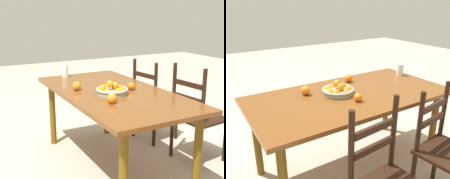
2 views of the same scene
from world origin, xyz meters
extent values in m
plane|color=#B7A593|center=(0.00, 0.00, 0.00)|extent=(12.00, 12.00, 0.00)
cube|color=brown|center=(0.00, 0.00, 0.71)|extent=(1.72, 0.87, 0.03)
cylinder|color=brown|center=(-0.75, -0.33, 0.35)|extent=(0.06, 0.06, 0.69)
cylinder|color=brown|center=(0.75, -0.33, 0.35)|extent=(0.06, 0.06, 0.69)
cylinder|color=brown|center=(-0.75, 0.33, 0.35)|extent=(0.06, 0.06, 0.69)
cylinder|color=brown|center=(0.75, 0.33, 0.35)|extent=(0.06, 0.06, 0.69)
cube|color=black|center=(0.26, 0.81, 0.42)|extent=(0.45, 0.45, 0.03)
cylinder|color=black|center=(0.07, 0.97, 0.21)|extent=(0.04, 0.04, 0.41)
cylinder|color=black|center=(0.45, 0.65, 0.21)|extent=(0.04, 0.04, 0.41)
cylinder|color=black|center=(0.10, 0.62, 0.21)|extent=(0.04, 0.04, 0.41)
cylinder|color=black|center=(0.45, 0.65, 0.69)|extent=(0.04, 0.04, 0.51)
cylinder|color=black|center=(0.10, 0.62, 0.69)|extent=(0.04, 0.04, 0.51)
cube|color=black|center=(0.27, 0.63, 0.64)|extent=(0.32, 0.05, 0.04)
cube|color=black|center=(0.27, 0.63, 0.77)|extent=(0.32, 0.05, 0.04)
cube|color=black|center=(-0.37, 0.75, 0.42)|extent=(0.44, 0.44, 0.03)
cylinder|color=black|center=(-0.22, 0.94, 0.21)|extent=(0.04, 0.04, 0.41)
cylinder|color=black|center=(-0.56, 0.89, 0.21)|extent=(0.04, 0.04, 0.41)
cylinder|color=black|center=(-0.18, 0.60, 0.21)|extent=(0.04, 0.04, 0.41)
cylinder|color=black|center=(-0.51, 0.56, 0.21)|extent=(0.04, 0.04, 0.41)
cylinder|color=black|center=(-0.18, 0.60, 0.67)|extent=(0.04, 0.04, 0.47)
cylinder|color=black|center=(-0.51, 0.56, 0.67)|extent=(0.04, 0.04, 0.47)
cube|color=black|center=(-0.35, 0.58, 0.63)|extent=(0.30, 0.06, 0.04)
cube|color=black|center=(-0.35, 0.58, 0.75)|extent=(0.30, 0.06, 0.04)
cylinder|color=#979C8D|center=(0.09, -0.06, 0.75)|extent=(0.26, 0.26, 0.04)
torus|color=#979C8D|center=(0.09, -0.06, 0.77)|extent=(0.28, 0.28, 0.02)
sphere|color=orange|center=(0.18, -0.05, 0.76)|extent=(0.07, 0.07, 0.07)
sphere|color=orange|center=(0.15, 0.01, 0.76)|extent=(0.07, 0.07, 0.07)
sphere|color=orange|center=(0.06, 0.03, 0.76)|extent=(0.06, 0.06, 0.06)
sphere|color=orange|center=(0.01, -0.01, 0.76)|extent=(0.07, 0.07, 0.07)
sphere|color=orange|center=(0.01, -0.10, 0.77)|extent=(0.07, 0.07, 0.07)
sphere|color=orange|center=(0.07, -0.14, 0.76)|extent=(0.07, 0.07, 0.07)
sphere|color=orange|center=(0.15, -0.13, 0.76)|extent=(0.06, 0.06, 0.06)
sphere|color=orange|center=(0.09, -0.08, 0.82)|extent=(0.06, 0.06, 0.06)
sphere|color=orange|center=(0.09, -0.02, 0.80)|extent=(0.06, 0.06, 0.06)
sphere|color=orange|center=(0.05, 0.17, 0.76)|extent=(0.07, 0.07, 0.07)
sphere|color=orange|center=(-0.17, -0.27, 0.77)|extent=(0.08, 0.08, 0.08)
sphere|color=orange|center=(0.33, -0.19, 0.77)|extent=(0.08, 0.08, 0.08)
cylinder|color=silver|center=(-0.76, -0.17, 0.79)|extent=(0.07, 0.07, 0.12)
camera|label=1|loc=(2.35, -1.27, 1.43)|focal=50.11mm
camera|label=2|loc=(1.13, 1.57, 1.49)|focal=38.75mm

